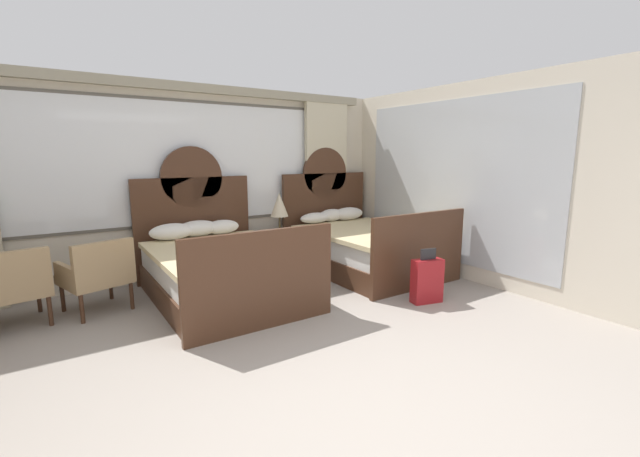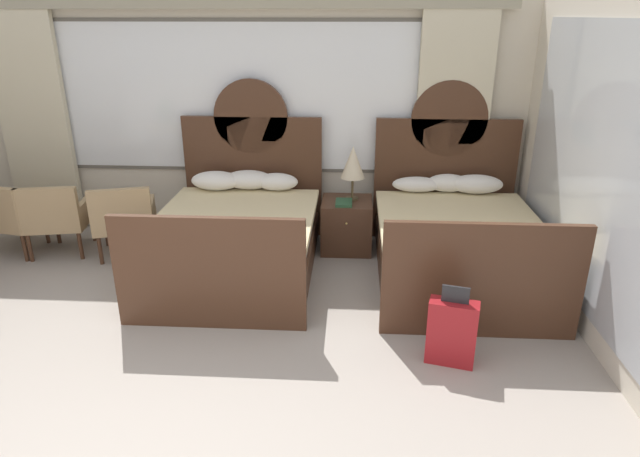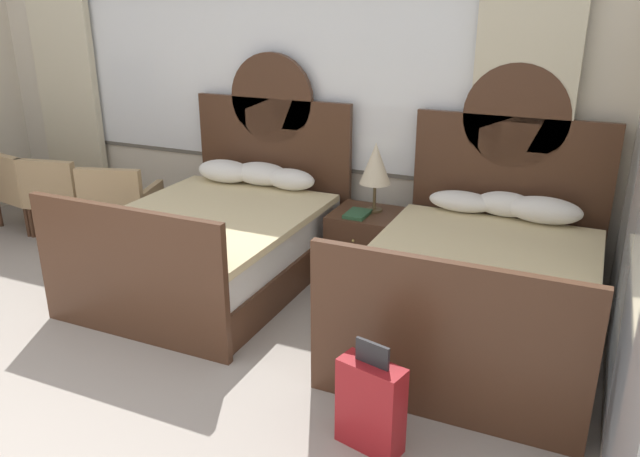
{
  "view_description": "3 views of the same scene",
  "coord_description": "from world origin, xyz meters",
  "views": [
    {
      "loc": [
        -1.55,
        -1.83,
        1.73
      ],
      "look_at": [
        1.5,
        2.74,
        0.74
      ],
      "focal_mm": 23.08,
      "sensor_mm": 36.0,
      "label": 1
    },
    {
      "loc": [
        1.32,
        -2.25,
        2.51
      ],
      "look_at": [
        1.03,
        2.34,
        0.7
      ],
      "focal_mm": 30.53,
      "sensor_mm": 36.0,
      "label": 2
    },
    {
      "loc": [
        3.01,
        -1.36,
        2.35
      ],
      "look_at": [
        1.24,
        2.58,
        0.74
      ],
      "focal_mm": 35.34,
      "sensor_mm": 36.0,
      "label": 3
    }
  ],
  "objects": [
    {
      "name": "ground_plane",
      "position": [
        0.0,
        0.0,
        0.0
      ],
      "size": [
        24.0,
        24.0,
        0.0
      ],
      "primitive_type": "plane",
      "color": "#9E9389"
    },
    {
      "name": "wall_back_window",
      "position": [
        0.0,
        4.01,
        1.43
      ],
      "size": [
        6.53,
        0.22,
        2.7
      ],
      "color": "beige",
      "rests_on": "ground_plane"
    },
    {
      "name": "wall_right_mirror",
      "position": [
        3.29,
        1.73,
        1.35
      ],
      "size": [
        0.08,
        4.61,
        2.7
      ],
      "color": "beige",
      "rests_on": "ground_plane"
    },
    {
      "name": "bed_near_window",
      "position": [
        0.14,
        2.89,
        0.38
      ],
      "size": [
        1.62,
        2.22,
        1.85
      ],
      "color": "#472B1C",
      "rests_on": "ground_plane"
    },
    {
      "name": "bed_near_mirror",
      "position": [
        2.38,
        2.88,
        0.38
      ],
      "size": [
        1.62,
        2.22,
        1.85
      ],
      "color": "#472B1C",
      "rests_on": "ground_plane"
    },
    {
      "name": "nightstand_between_beds",
      "position": [
        1.26,
        3.49,
        0.29
      ],
      "size": [
        0.56,
        0.58,
        0.58
      ],
      "color": "#472B1C",
      "rests_on": "ground_plane"
    },
    {
      "name": "table_lamp_on_nightstand",
      "position": [
        1.32,
        3.55,
        0.99
      ],
      "size": [
        0.27,
        0.27,
        0.6
      ],
      "color": "brown",
      "rests_on": "nightstand_between_beds"
    },
    {
      "name": "book_on_nightstand",
      "position": [
        1.23,
        3.38,
        0.59
      ],
      "size": [
        0.18,
        0.26,
        0.03
      ],
      "color": "#285133",
      "rests_on": "nightstand_between_beds"
    },
    {
      "name": "armchair_by_window_left",
      "position": [
        -1.16,
        3.16,
        0.45
      ],
      "size": [
        0.78,
        0.78,
        0.83
      ],
      "color": "tan",
      "rests_on": "ground_plane"
    },
    {
      "name": "armchair_by_window_centre",
      "position": [
        -1.92,
        3.16,
        0.45
      ],
      "size": [
        0.73,
        0.73,
        0.83
      ],
      "color": "tan",
      "rests_on": "ground_plane"
    },
    {
      "name": "suitcase_on_floor",
      "position": [
        2.09,
        1.35,
        0.27
      ],
      "size": [
        0.39,
        0.24,
        0.65
      ],
      "color": "maroon",
      "rests_on": "ground_plane"
    }
  ]
}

